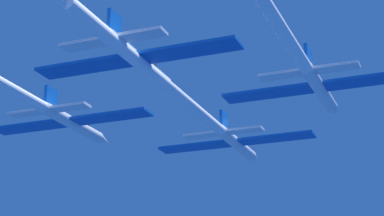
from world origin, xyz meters
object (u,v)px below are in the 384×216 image
object	(u,v)px
jet_right_wing	(289,41)
jet_slot	(70,4)
jet_left_wing	(12,89)
jet_lead	(203,115)

from	to	relation	value
jet_right_wing	jet_slot	bearing A→B (deg)	-135.69
jet_slot	jet_right_wing	bearing A→B (deg)	44.31
jet_left_wing	jet_slot	size ratio (longest dim) A/B	0.99
jet_lead	jet_right_wing	world-z (taller)	jet_right_wing
jet_left_wing	jet_right_wing	bearing A→B (deg)	-0.30
jet_lead	jet_slot	distance (m)	23.77
jet_left_wing	jet_slot	world-z (taller)	jet_slot
jet_lead	jet_left_wing	size ratio (longest dim) A/B	1.00
jet_lead	jet_left_wing	bearing A→B (deg)	-137.30
jet_right_wing	jet_slot	world-z (taller)	jet_right_wing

